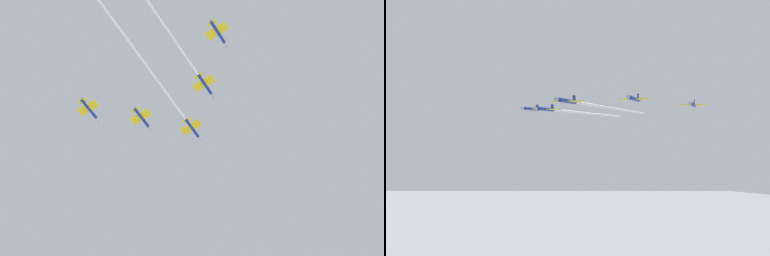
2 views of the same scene
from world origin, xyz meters
The scene contains 5 objects.
jet_lead centered at (-11.32, -20.66, 193.89)m, with size 15.15×89.46×2.41m.
jet_port_inner centered at (-27.69, -5.11, 195.03)m, with size 8.57×11.64×2.41m.
jet_starboard_inner centered at (4.28, -30.17, 192.76)m, with size 14.52×84.56×2.41m.
jet_port_outer centered at (-40.04, -21.12, 193.92)m, with size 8.57×11.64×2.41m.
jet_starboard_outer centered at (16.59, -13.91, 193.89)m, with size 8.57×11.64×2.41m.
Camera 2 is at (-64.00, 84.32, 186.93)m, focal length 31.74 mm.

